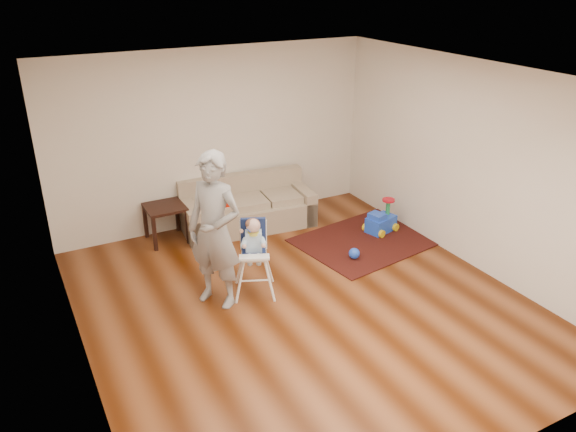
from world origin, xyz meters
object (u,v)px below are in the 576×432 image
side_table (166,223)px  adult (215,231)px  ride_on_toy (381,216)px  sofa (248,204)px  toy_ball (354,253)px  high_chair (254,258)px

side_table → adult: bearing=-88.3°
ride_on_toy → adult: adult is taller
sofa → toy_ball: (0.86, -1.67, -0.29)m
high_chair → adult: 0.66m
side_table → toy_ball: (2.11, -1.81, -0.18)m
adult → ride_on_toy: bearing=67.0°
sofa → ride_on_toy: 2.05m
sofa → toy_ball: bearing=-56.9°
sofa → high_chair: (-0.72, -1.79, 0.10)m
sofa → ride_on_toy: (1.72, -1.12, -0.13)m
toy_ball → ride_on_toy: bearing=32.6°
ride_on_toy → toy_ball: (-0.86, -0.55, -0.17)m
high_chair → adult: adult is taller
high_chair → sofa: bearing=91.9°
toy_ball → sofa: bearing=117.3°
toy_ball → adult: bearing=-177.2°
adult → sofa: bearing=110.4°
side_table → high_chair: 2.01m
high_chair → toy_ball: bearing=28.1°
sofa → adult: bearing=-118.1°
side_table → high_chair: bearing=-74.5°
side_table → adult: (0.06, -1.91, 0.67)m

